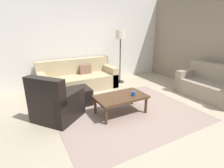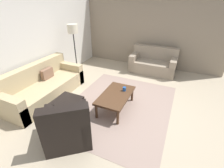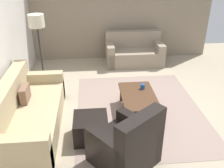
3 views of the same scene
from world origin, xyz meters
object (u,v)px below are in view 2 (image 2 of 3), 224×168
Objects in this scene: armchair_leather at (68,129)px; lamp_standing at (73,34)px; cup at (124,89)px; couch_main at (42,87)px; ottoman at (68,107)px; couch_loveseat at (153,64)px; coffee_table at (116,96)px.

lamp_standing is (2.45, 1.53, 1.10)m from armchair_leather.
lamp_standing is at bearing 66.04° from cup.
armchair_leather is at bearing -121.34° from couch_main.
lamp_standing is (1.80, 1.02, 1.21)m from ottoman.
couch_loveseat is 1.40× the size of armchair_leather.
ottoman is (-3.27, 1.27, -0.10)m from couch_loveseat.
coffee_table is (1.30, -0.40, 0.05)m from armchair_leather.
cup is at bearing 174.35° from couch_loveseat.
ottoman is at bearing 130.57° from cup.
ottoman is (-0.35, -1.12, -0.09)m from couch_main.
couch_loveseat is (2.92, -2.39, 0.00)m from couch_main.
armchair_leather is 1.63m from cup.
couch_main reaches higher than coffee_table.
couch_main is 2.01× the size of armchair_leather.
armchair_leather reaches higher than couch_loveseat.
armchair_leather reaches higher than ottoman.
armchair_leather is at bearing -141.45° from ottoman.
couch_loveseat is at bearing -57.47° from lamp_standing.
armchair_leather is (-1.00, -1.63, 0.01)m from couch_main.
armchair_leather is 11.71× the size of cup.
armchair_leather is 0.83m from ottoman.
ottoman is at bearing -107.28° from couch_main.
armchair_leather is at bearing -147.99° from lamp_standing.
couch_main is at bearing 140.63° from couch_loveseat.
cup is (1.54, -0.52, 0.15)m from armchair_leather.
couch_main is 1.91m from armchair_leather.
ottoman is 1.13m from coffee_table.
armchair_leather reaches higher than cup.
ottoman is 0.33× the size of lamp_standing.
coffee_table reaches higher than ottoman.
ottoman is 0.51× the size of coffee_table.
lamp_standing is (1.46, -0.10, 1.11)m from couch_main.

